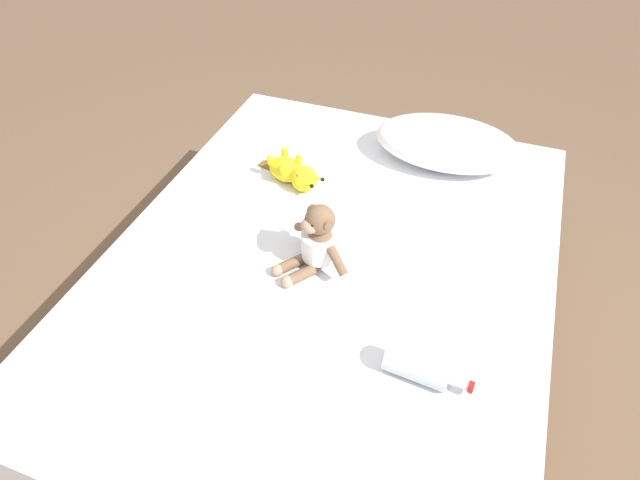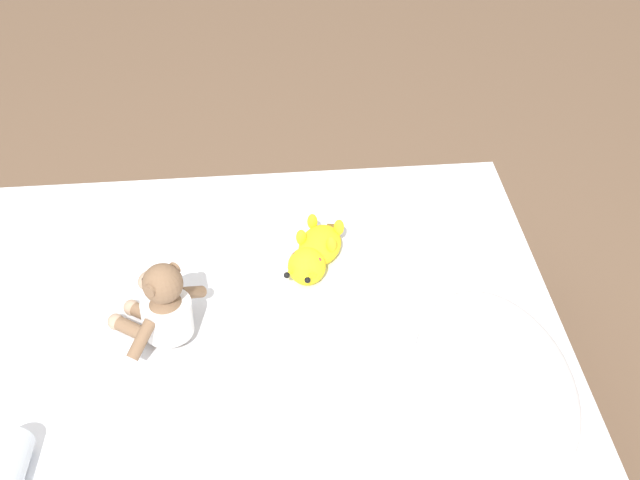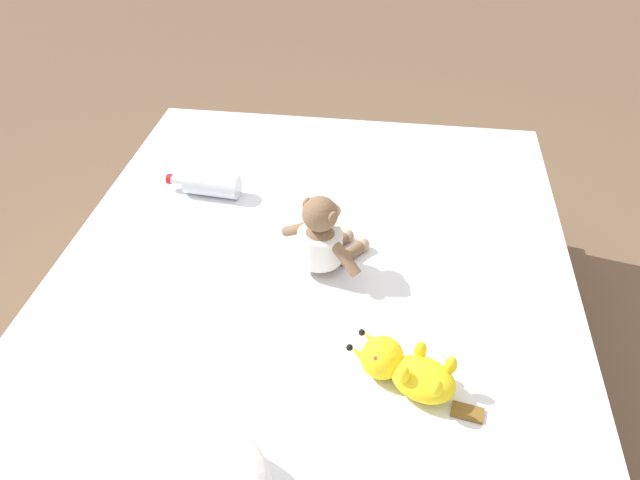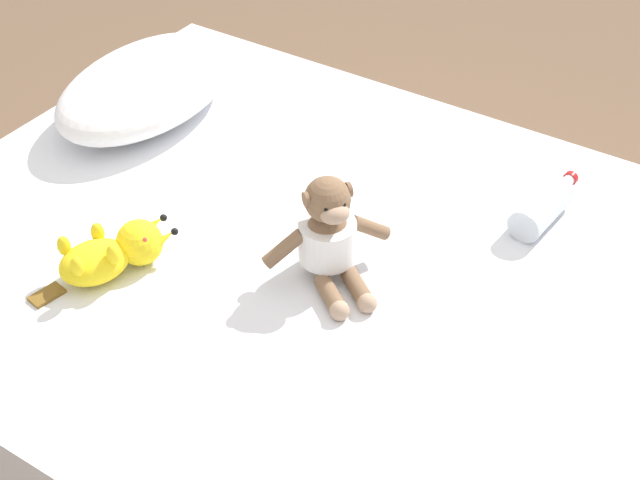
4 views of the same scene
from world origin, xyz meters
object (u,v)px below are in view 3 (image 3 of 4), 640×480
at_px(pillow, 119,475).
at_px(plush_monkey, 323,239).
at_px(plush_yellow_creature, 406,369).
at_px(bed, 311,341).
at_px(glass_bottle, 210,184).

xyz_separation_m(pillow, plush_monkey, (-0.28, -0.74, 0.02)).
bearing_deg(plush_monkey, plush_yellow_creature, 121.93).
relative_size(bed, glass_bottle, 7.87).
height_order(bed, glass_bottle, glass_bottle).
xyz_separation_m(plush_yellow_creature, glass_bottle, (0.65, -0.69, -0.01)).
bearing_deg(glass_bottle, pillow, 96.86).
bearing_deg(pillow, plush_yellow_creature, -145.55).
distance_m(bed, plush_monkey, 0.36).
height_order(plush_monkey, glass_bottle, plush_monkey).
relative_size(pillow, plush_monkey, 2.26).
bearing_deg(glass_bottle, plush_yellow_creature, 132.92).
distance_m(plush_yellow_creature, glass_bottle, 0.95).
bearing_deg(bed, plush_monkey, -124.98).
bearing_deg(plush_yellow_creature, glass_bottle, -47.08).
relative_size(plush_yellow_creature, glass_bottle, 1.28).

